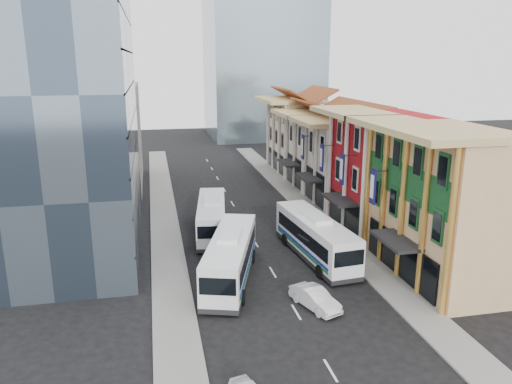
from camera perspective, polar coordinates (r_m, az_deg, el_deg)
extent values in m
plane|color=black|center=(35.62, 5.08, -14.26)|extent=(200.00, 200.00, 0.00)
cube|color=slate|center=(57.33, 6.86, -2.70)|extent=(3.00, 90.00, 0.15)
cube|color=slate|center=(54.48, -10.38, -3.79)|extent=(3.00, 90.00, 0.15)
cube|color=tan|center=(43.32, 21.29, -1.28)|extent=(8.00, 14.00, 12.00)
cube|color=#A51218|center=(53.41, 14.38, 2.21)|extent=(8.00, 10.00, 12.00)
cube|color=beige|center=(62.07, 10.50, 3.22)|extent=(8.00, 9.00, 10.00)
cube|color=beige|center=(70.32, 7.74, 4.70)|extent=(8.00, 9.00, 10.00)
cube|color=beige|center=(80.07, 5.25, 6.38)|extent=(8.00, 12.00, 11.00)
cube|color=#39485A|center=(49.31, -21.20, 11.24)|extent=(12.00, 26.00, 30.00)
cube|color=gray|center=(72.71, -17.10, 6.11)|extent=(10.00, 18.00, 14.00)
imported|color=silver|center=(36.85, 6.76, -11.97)|extent=(3.00, 4.65, 1.45)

